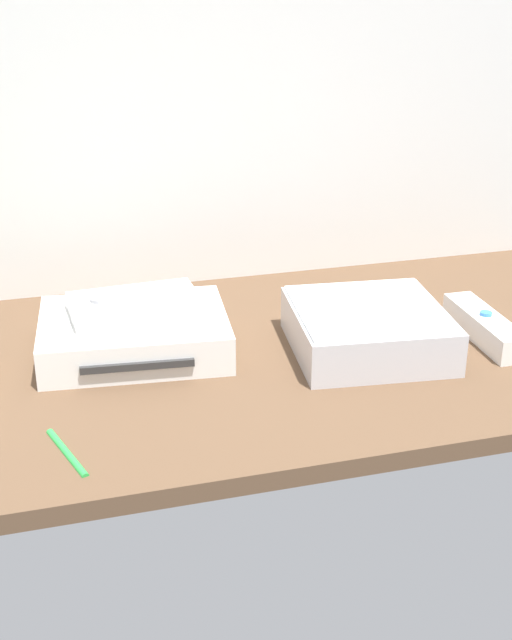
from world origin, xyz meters
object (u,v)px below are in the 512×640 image
object	(u,v)px
mini_computer	(368,329)
stylus_pen	(67,450)
game_console	(134,334)
remote_classic_pad	(135,305)
remote_wand	(484,327)

from	to	relation	value
mini_computer	stylus_pen	xyz separation A→B (cm)	(-34.97, -13.08, -2.29)
mini_computer	stylus_pen	distance (cm)	37.40
game_console	remote_classic_pad	distance (cm)	3.38
mini_computer	remote_wand	bearing A→B (deg)	-2.99
game_console	remote_wand	world-z (taller)	game_console
mini_computer	stylus_pen	size ratio (longest dim) A/B	2.08
mini_computer	remote_classic_pad	xyz separation A→B (cm)	(-25.48, 7.65, 2.77)
game_console	remote_wand	size ratio (longest dim) A/B	1.51
remote_wand	remote_classic_pad	distance (cm)	41.10
game_console	stylus_pen	distance (cm)	21.82
mini_computer	stylus_pen	world-z (taller)	mini_computer
mini_computer	remote_classic_pad	distance (cm)	26.75
remote_wand	stylus_pen	world-z (taller)	remote_wand
game_console	remote_wand	xyz separation A→B (cm)	(40.40, -7.41, -0.69)
mini_computer	game_console	bearing A→B (deg)	165.56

